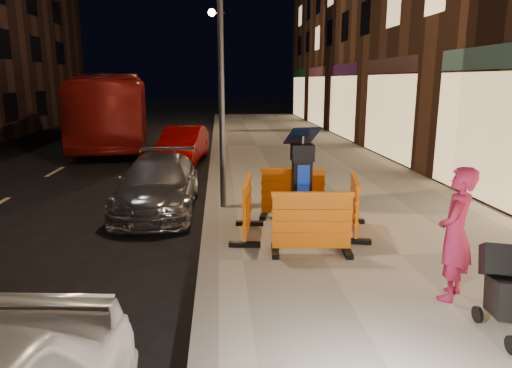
{
  "coord_description": "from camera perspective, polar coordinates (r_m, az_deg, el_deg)",
  "views": [
    {
      "loc": [
        0.2,
        -6.52,
        2.83
      ],
      "look_at": [
        0.8,
        1.0,
        1.1
      ],
      "focal_mm": 32.0,
      "sensor_mm": 36.0,
      "label": 1
    }
  ],
  "objects": [
    {
      "name": "barrier_front",
      "position": [
        7.17,
        6.99,
        -4.89
      ],
      "size": [
        1.33,
        0.64,
        1.0
      ],
      "primitive_type": "cube",
      "rotation": [
        0.0,
        0.0,
        -0.09
      ],
      "color": "orange",
      "rests_on": "sidewalk"
    },
    {
      "name": "car_red",
      "position": [
        16.39,
        -9.02,
        2.81
      ],
      "size": [
        1.73,
        3.84,
        1.22
      ],
      "primitive_type": "imported",
      "rotation": [
        0.0,
        0.0,
        -0.12
      ],
      "color": "#950503",
      "rests_on": "ground"
    },
    {
      "name": "barrier_kerbside",
      "position": [
        7.95,
        -1.1,
        -3.0
      ],
      "size": [
        0.7,
        1.35,
        1.0
      ],
      "primitive_type": "cube",
      "rotation": [
        0.0,
        0.0,
        1.43
      ],
      "color": "orange",
      "rests_on": "sidewalk"
    },
    {
      "name": "barrier_bldgside",
      "position": [
        8.28,
        12.15,
        -2.65
      ],
      "size": [
        0.78,
        1.37,
        1.0
      ],
      "primitive_type": "cube",
      "rotation": [
        0.0,
        0.0,
        1.36
      ],
      "color": "orange",
      "rests_on": "sidewalk"
    },
    {
      "name": "kerb",
      "position": [
        7.08,
        -5.91,
        -10.05
      ],
      "size": [
        0.3,
        60.0,
        0.15
      ],
      "primitive_type": "cube",
      "color": "slate",
      "rests_on": "ground"
    },
    {
      "name": "street_lamp_far",
      "position": [
        24.52,
        -4.57,
        13.62
      ],
      "size": [
        0.12,
        0.12,
        6.0
      ],
      "primitive_type": "cylinder",
      "color": "#3F3F44",
      "rests_on": "sidewalk"
    },
    {
      "name": "bus_doubledecker",
      "position": [
        21.64,
        -17.02,
        4.83
      ],
      "size": [
        4.08,
        11.21,
        3.05
      ],
      "primitive_type": "imported",
      "rotation": [
        0.0,
        0.0,
        0.14
      ],
      "color": "maroon",
      "rests_on": "ground"
    },
    {
      "name": "sidewalk",
      "position": [
        7.61,
        17.59,
        -8.94
      ],
      "size": [
        6.0,
        60.0,
        0.15
      ],
      "primitive_type": "cube",
      "color": "gray",
      "rests_on": "ground"
    },
    {
      "name": "street_lamp_mid",
      "position": [
        9.53,
        -4.4,
        14.8
      ],
      "size": [
        0.12,
        0.12,
        6.0
      ],
      "primitive_type": "cylinder",
      "color": "#3F3F44",
      "rests_on": "sidewalk"
    },
    {
      "name": "car_silver",
      "position": [
        10.43,
        -11.91,
        -3.12
      ],
      "size": [
        1.67,
        4.04,
        1.17
      ],
      "primitive_type": "imported",
      "rotation": [
        0.0,
        0.0,
        -0.01
      ],
      "color": "#9F9FA4",
      "rests_on": "ground"
    },
    {
      "name": "ground_plane",
      "position": [
        7.11,
        -5.9,
        -10.61
      ],
      "size": [
        120.0,
        120.0,
        0.0
      ],
      "primitive_type": "plane",
      "color": "black",
      "rests_on": "ground"
    },
    {
      "name": "man",
      "position": [
        6.12,
        23.66,
        -5.73
      ],
      "size": [
        0.7,
        0.73,
        1.68
      ],
      "primitive_type": "imported",
      "rotation": [
        0.0,
        0.0,
        -2.26
      ],
      "color": "#A61D46",
      "rests_on": "sidewalk"
    },
    {
      "name": "parking_kiosk",
      "position": [
        7.96,
        5.72,
        -0.09
      ],
      "size": [
        0.66,
        0.66,
        1.8
      ],
      "primitive_type": "cube",
      "rotation": [
        0.0,
        0.0,
        -0.17
      ],
      "color": "black",
      "rests_on": "sidewalk"
    },
    {
      "name": "barrier_back",
      "position": [
        8.96,
        4.6,
        -1.2
      ],
      "size": [
        1.37,
        0.8,
        1.0
      ],
      "primitive_type": "cube",
      "rotation": [
        0.0,
        0.0,
        -0.23
      ],
      "color": "orange",
      "rests_on": "sidewalk"
    }
  ]
}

